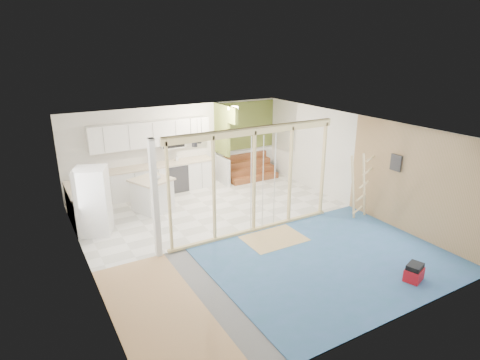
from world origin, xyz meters
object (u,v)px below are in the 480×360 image
fridge (94,202)px  ladder (360,186)px  island (152,195)px  toolbox (414,273)px

fridge → ladder: (6.09, -2.50, 0.08)m
island → toolbox: island is taller
island → ladder: bearing=-57.8°
fridge → toolbox: (4.87, -5.18, -0.65)m
fridge → toolbox: 7.14m
toolbox → ladder: size_ratio=0.25×
fridge → island: fridge is taller
island → ladder: ladder is taller
toolbox → ladder: bearing=46.9°
island → toolbox: bearing=-83.3°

